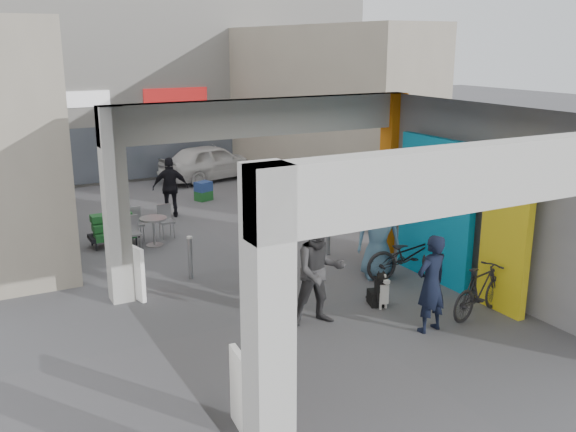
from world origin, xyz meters
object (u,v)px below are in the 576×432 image
bicycle_front (409,255)px  man_with_dog (431,284)px  man_back_turned (319,271)px  man_elderly (378,235)px  border_collie (379,292)px  bicycle_rear (480,291)px  cafe_set (147,232)px  white_van (211,162)px  produce_stand (114,233)px  man_crates (171,187)px

bicycle_front → man_with_dog: bearing=158.3°
man_back_turned → man_elderly: man_back_turned is taller
border_collie → bicycle_front: (1.36, 0.89, 0.21)m
border_collie → bicycle_rear: size_ratio=0.46×
cafe_set → bicycle_rear: size_ratio=0.87×
white_van → border_collie: bearing=160.0°
white_van → man_elderly: bearing=163.8°
bicycle_front → border_collie: bearing=132.2°
cafe_set → white_van: bearing=56.3°
cafe_set → man_with_dog: size_ratio=0.81×
man_with_dog → cafe_set: bearing=-75.0°
cafe_set → bicycle_rear: bicycle_rear is taller
produce_stand → border_collie: 6.64m
cafe_set → man_back_turned: (1.27, -5.67, 0.63)m
man_with_dog → white_van: bearing=-102.5°
man_back_turned → white_van: man_back_turned is taller
cafe_set → man_crates: 2.41m
man_back_turned → white_van: (2.71, 11.65, -0.30)m
cafe_set → border_collie: cafe_set is taller
bicycle_front → produce_stand: bearing=52.6°
man_crates → man_back_turned: bearing=107.0°
cafe_set → white_van: 7.20m
man_crates → cafe_set: bearing=74.5°
produce_stand → man_elderly: 6.17m
cafe_set → border_collie: 6.14m
bicycle_rear → cafe_set: bearing=17.0°
border_collie → white_van: (1.41, 11.56, 0.34)m
border_collie → bicycle_front: bearing=51.2°
man_back_turned → man_elderly: 2.52m
produce_stand → bicycle_rear: size_ratio=0.73×
produce_stand → man_elderly: (4.13, -4.55, 0.59)m
cafe_set → man_crates: bearing=57.7°
bicycle_rear → man_with_dog: bearing=80.1°
man_with_dog → man_elderly: bearing=-113.4°
man_crates → bicycle_rear: (2.59, -8.69, -0.35)m
produce_stand → bicycle_rear: bearing=-47.0°
border_collie → produce_stand: bearing=137.7°
cafe_set → bicycle_front: size_ratio=0.72×
produce_stand → man_back_turned: 6.23m
cafe_set → man_elderly: bearing=-51.8°
produce_stand → bicycle_front: bicycle_front is taller
cafe_set → produce_stand: (-0.71, 0.20, 0.01)m
man_with_dog → man_crates: (-1.44, 8.75, -0.01)m
produce_stand → bicycle_front: bearing=-36.9°
border_collie → bicycle_rear: (1.27, -1.13, 0.18)m
man_with_dog → bicycle_rear: 1.20m
cafe_set → bicycle_rear: bearing=-60.2°
bicycle_front → white_van: size_ratio=0.51×
produce_stand → border_collie: bearing=-50.8°
cafe_set → man_with_dog: (2.70, -6.77, 0.53)m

